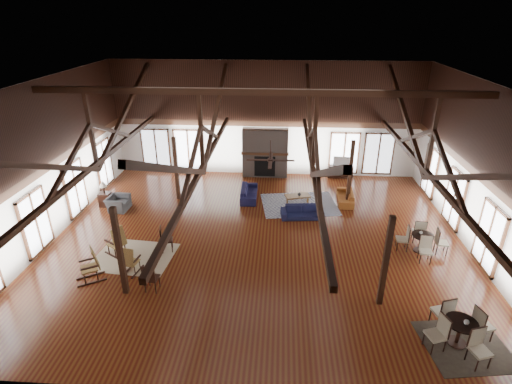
# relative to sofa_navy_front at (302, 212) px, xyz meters

# --- Properties ---
(floor) EXTENTS (16.00, 16.00, 0.00)m
(floor) POSITION_rel_sofa_navy_front_xyz_m (-1.83, -1.94, -0.27)
(floor) COLOR #5A2F13
(floor) RESTS_ON ground
(ceiling) EXTENTS (16.00, 14.00, 0.02)m
(ceiling) POSITION_rel_sofa_navy_front_xyz_m (-1.83, -1.94, 5.73)
(ceiling) COLOR black
(ceiling) RESTS_ON wall_back
(wall_back) EXTENTS (16.00, 0.02, 6.00)m
(wall_back) POSITION_rel_sofa_navy_front_xyz_m (-1.83, 5.06, 2.73)
(wall_back) COLOR silver
(wall_back) RESTS_ON floor
(wall_front) EXTENTS (16.00, 0.02, 6.00)m
(wall_front) POSITION_rel_sofa_navy_front_xyz_m (-1.83, -8.94, 2.73)
(wall_front) COLOR silver
(wall_front) RESTS_ON floor
(wall_left) EXTENTS (0.02, 14.00, 6.00)m
(wall_left) POSITION_rel_sofa_navy_front_xyz_m (-9.83, -1.94, 2.73)
(wall_left) COLOR silver
(wall_left) RESTS_ON floor
(wall_right) EXTENTS (0.02, 14.00, 6.00)m
(wall_right) POSITION_rel_sofa_navy_front_xyz_m (6.17, -1.94, 2.73)
(wall_right) COLOR silver
(wall_right) RESTS_ON floor
(roof_truss) EXTENTS (15.60, 14.07, 3.14)m
(roof_truss) POSITION_rel_sofa_navy_front_xyz_m (-1.83, -1.94, 3.76)
(roof_truss) COLOR black
(roof_truss) RESTS_ON wall_back
(post_grid) EXTENTS (8.16, 7.16, 3.05)m
(post_grid) POSITION_rel_sofa_navy_front_xyz_m (-1.83, -1.94, 1.26)
(post_grid) COLOR black
(post_grid) RESTS_ON floor
(fireplace) EXTENTS (2.50, 0.69, 2.60)m
(fireplace) POSITION_rel_sofa_navy_front_xyz_m (-1.83, 4.73, 1.02)
(fireplace) COLOR #67584E
(fireplace) RESTS_ON floor
(ceiling_fan) EXTENTS (1.60, 1.60, 0.75)m
(ceiling_fan) POSITION_rel_sofa_navy_front_xyz_m (-1.33, -2.94, 3.47)
(ceiling_fan) COLOR black
(ceiling_fan) RESTS_ON roof_truss
(sofa_navy_front) EXTENTS (1.89, 0.90, 0.53)m
(sofa_navy_front) POSITION_rel_sofa_navy_front_xyz_m (0.00, 0.00, 0.00)
(sofa_navy_front) COLOR #131536
(sofa_navy_front) RESTS_ON floor
(sofa_navy_left) EXTENTS (1.94, 0.80, 0.56)m
(sofa_navy_left) POSITION_rel_sofa_navy_front_xyz_m (-2.46, 1.83, 0.01)
(sofa_navy_left) COLOR #141234
(sofa_navy_left) RESTS_ON floor
(sofa_orange) EXTENTS (1.81, 0.79, 0.52)m
(sofa_orange) POSITION_rel_sofa_navy_front_xyz_m (2.09, 1.73, -0.01)
(sofa_orange) COLOR brown
(sofa_orange) RESTS_ON floor
(coffee_table) EXTENTS (1.25, 0.87, 0.43)m
(coffee_table) POSITION_rel_sofa_navy_front_xyz_m (-0.16, 1.35, 0.11)
(coffee_table) COLOR brown
(coffee_table) RESTS_ON floor
(vase) EXTENTS (0.21, 0.21, 0.18)m
(vase) POSITION_rel_sofa_navy_front_xyz_m (-0.09, 1.32, 0.26)
(vase) COLOR #B2B2B2
(vase) RESTS_ON coffee_table
(armchair) EXTENTS (1.04, 0.92, 0.64)m
(armchair) POSITION_rel_sofa_navy_front_xyz_m (-8.25, 0.23, 0.05)
(armchair) COLOR #353638
(armchair) RESTS_ON floor
(side_table_lamp) EXTENTS (0.49, 0.49, 1.24)m
(side_table_lamp) POSITION_rel_sofa_navy_front_xyz_m (-8.99, 0.57, 0.20)
(side_table_lamp) COLOR black
(side_table_lamp) RESTS_ON floor
(rocking_chair_a) EXTENTS (1.03, 0.89, 1.18)m
(rocking_chair_a) POSITION_rel_sofa_navy_front_xyz_m (-6.85, -3.38, 0.29)
(rocking_chair_a) COLOR olive
(rocking_chair_a) RESTS_ON floor
(rocking_chair_b) EXTENTS (0.56, 0.86, 1.02)m
(rocking_chair_b) POSITION_rel_sofa_navy_front_xyz_m (-6.02, -4.43, 0.21)
(rocking_chair_b) COLOR olive
(rocking_chair_b) RESTS_ON floor
(rocking_chair_c) EXTENTS (1.04, 0.90, 1.19)m
(rocking_chair_c) POSITION_rel_sofa_navy_front_xyz_m (-7.14, -4.84, 0.29)
(rocking_chair_c) COLOR olive
(rocking_chair_c) RESTS_ON floor
(side_chair_a) EXTENTS (0.52, 0.52, 1.01)m
(side_chair_a) POSITION_rel_sofa_navy_front_xyz_m (-5.24, -2.99, 0.32)
(side_chair_a) COLOR black
(side_chair_a) RESTS_ON floor
(side_chair_b) EXTENTS (0.46, 0.46, 1.02)m
(side_chair_b) POSITION_rel_sofa_navy_front_xyz_m (-5.02, -5.37, 0.32)
(side_chair_b) COLOR black
(side_chair_b) RESTS_ON floor
(cafe_table_near) EXTENTS (2.00, 2.00, 1.02)m
(cafe_table_near) POSITION_rel_sofa_navy_front_xyz_m (3.92, -6.96, 0.25)
(cafe_table_near) COLOR black
(cafe_table_near) RESTS_ON floor
(cafe_table_far) EXTENTS (1.88, 1.88, 0.97)m
(cafe_table_far) POSITION_rel_sofa_navy_front_xyz_m (4.33, -2.37, 0.22)
(cafe_table_far) COLOR black
(cafe_table_far) RESTS_ON floor
(cup_near) EXTENTS (0.17, 0.17, 0.11)m
(cup_near) POSITION_rel_sofa_navy_front_xyz_m (4.00, -7.03, 0.53)
(cup_near) COLOR #B2B2B2
(cup_near) RESTS_ON cafe_table_near
(cup_far) EXTENTS (0.12, 0.12, 0.09)m
(cup_far) POSITION_rel_sofa_navy_front_xyz_m (4.27, -2.30, 0.48)
(cup_far) COLOR #B2B2B2
(cup_far) RESTS_ON cafe_table_far
(tv_console) EXTENTS (1.31, 0.49, 0.65)m
(tv_console) POSITION_rel_sofa_navy_front_xyz_m (2.23, 4.81, 0.06)
(tv_console) COLOR black
(tv_console) RESTS_ON floor
(television) EXTENTS (0.91, 0.21, 0.52)m
(television) POSITION_rel_sofa_navy_front_xyz_m (2.27, 4.81, 0.65)
(television) COLOR #B2B2B2
(television) RESTS_ON tv_console
(rug_tan) EXTENTS (2.97, 2.43, 0.01)m
(rug_tan) POSITION_rel_sofa_navy_front_xyz_m (-6.27, -3.47, -0.26)
(rug_tan) COLOR tan
(rug_tan) RESTS_ON floor
(rug_navy) EXTENTS (3.74, 3.02, 0.01)m
(rug_navy) POSITION_rel_sofa_navy_front_xyz_m (-0.07, 1.28, -0.26)
(rug_navy) COLOR #181F44
(rug_navy) RESTS_ON floor
(rug_dark) EXTENTS (2.43, 2.26, 0.01)m
(rug_dark) POSITION_rel_sofa_navy_front_xyz_m (4.12, -7.04, -0.26)
(rug_dark) COLOR black
(rug_dark) RESTS_ON floor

